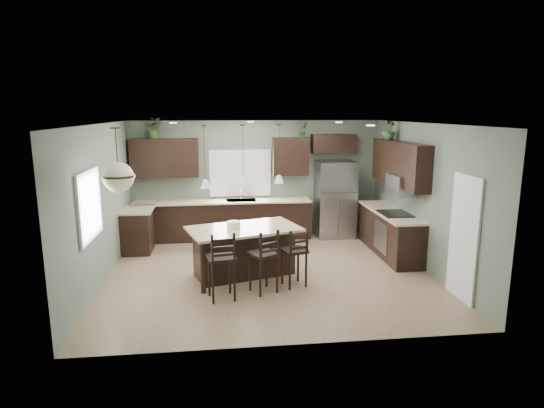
{
  "coord_description": "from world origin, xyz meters",
  "views": [
    {
      "loc": [
        -0.91,
        -8.17,
        3.03
      ],
      "look_at": [
        0.1,
        0.4,
        1.25
      ],
      "focal_mm": 30.0,
      "sensor_mm": 36.0,
      "label": 1
    }
  ],
  "objects_px": {
    "serving_dish": "(234,225)",
    "bar_stool_right": "(294,257)",
    "bar_stool_center": "(263,261)",
    "refrigerator": "(335,199)",
    "plant_back_left": "(154,128)",
    "bar_stool_left": "(221,265)",
    "kitchen_island": "(244,252)"
  },
  "relations": [
    {
      "from": "bar_stool_left",
      "to": "bar_stool_center",
      "type": "height_order",
      "value": "bar_stool_left"
    },
    {
      "from": "refrigerator",
      "to": "bar_stool_center",
      "type": "relative_size",
      "value": 1.66
    },
    {
      "from": "kitchen_island",
      "to": "serving_dish",
      "type": "distance_m",
      "value": 0.57
    },
    {
      "from": "kitchen_island",
      "to": "bar_stool_left",
      "type": "relative_size",
      "value": 1.71
    },
    {
      "from": "refrigerator",
      "to": "bar_stool_left",
      "type": "bearing_deg",
      "value": -128.38
    },
    {
      "from": "bar_stool_left",
      "to": "plant_back_left",
      "type": "distance_m",
      "value": 4.46
    },
    {
      "from": "plant_back_left",
      "to": "bar_stool_left",
      "type": "bearing_deg",
      "value": -68.58
    },
    {
      "from": "bar_stool_right",
      "to": "serving_dish",
      "type": "bearing_deg",
      "value": 135.78
    },
    {
      "from": "serving_dish",
      "to": "bar_stool_right",
      "type": "height_order",
      "value": "serving_dish"
    },
    {
      "from": "kitchen_island",
      "to": "bar_stool_right",
      "type": "distance_m",
      "value": 1.03
    },
    {
      "from": "serving_dish",
      "to": "bar_stool_center",
      "type": "height_order",
      "value": "bar_stool_center"
    },
    {
      "from": "serving_dish",
      "to": "bar_stool_center",
      "type": "xyz_separation_m",
      "value": [
        0.47,
        -0.76,
        -0.44
      ]
    },
    {
      "from": "serving_dish",
      "to": "bar_stool_left",
      "type": "xyz_separation_m",
      "value": [
        -0.24,
        -0.96,
        -0.42
      ]
    },
    {
      "from": "refrigerator",
      "to": "bar_stool_left",
      "type": "xyz_separation_m",
      "value": [
        -2.78,
        -3.51,
        -0.35
      ]
    },
    {
      "from": "serving_dish",
      "to": "plant_back_left",
      "type": "bearing_deg",
      "value": 121.73
    },
    {
      "from": "kitchen_island",
      "to": "serving_dish",
      "type": "relative_size",
      "value": 8.26
    },
    {
      "from": "bar_stool_center",
      "to": "bar_stool_right",
      "type": "height_order",
      "value": "bar_stool_center"
    },
    {
      "from": "bar_stool_left",
      "to": "bar_stool_center",
      "type": "relative_size",
      "value": 1.04
    },
    {
      "from": "plant_back_left",
      "to": "refrigerator",
      "type": "bearing_deg",
      "value": -2.48
    },
    {
      "from": "serving_dish",
      "to": "bar_stool_left",
      "type": "distance_m",
      "value": 1.08
    },
    {
      "from": "bar_stool_left",
      "to": "bar_stool_right",
      "type": "distance_m",
      "value": 1.34
    },
    {
      "from": "bar_stool_center",
      "to": "plant_back_left",
      "type": "relative_size",
      "value": 2.36
    },
    {
      "from": "bar_stool_left",
      "to": "plant_back_left",
      "type": "bearing_deg",
      "value": 100.48
    },
    {
      "from": "bar_stool_center",
      "to": "bar_stool_left",
      "type": "bearing_deg",
      "value": 169.96
    },
    {
      "from": "refrigerator",
      "to": "kitchen_island",
      "type": "height_order",
      "value": "refrigerator"
    },
    {
      "from": "refrigerator",
      "to": "kitchen_island",
      "type": "relative_size",
      "value": 0.93
    },
    {
      "from": "serving_dish",
      "to": "bar_stool_right",
      "type": "xyz_separation_m",
      "value": [
        1.03,
        -0.54,
        -0.47
      ]
    },
    {
      "from": "refrigerator",
      "to": "bar_stool_center",
      "type": "xyz_separation_m",
      "value": [
        -2.07,
        -3.3,
        -0.37
      ]
    },
    {
      "from": "serving_dish",
      "to": "plant_back_left",
      "type": "relative_size",
      "value": 0.51
    },
    {
      "from": "bar_stool_left",
      "to": "bar_stool_center",
      "type": "bearing_deg",
      "value": 5.53
    },
    {
      "from": "bar_stool_left",
      "to": "bar_stool_right",
      "type": "xyz_separation_m",
      "value": [
        1.26,
        0.43,
        -0.05
      ]
    },
    {
      "from": "bar_stool_right",
      "to": "plant_back_left",
      "type": "bearing_deg",
      "value": 113.08
    }
  ]
}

